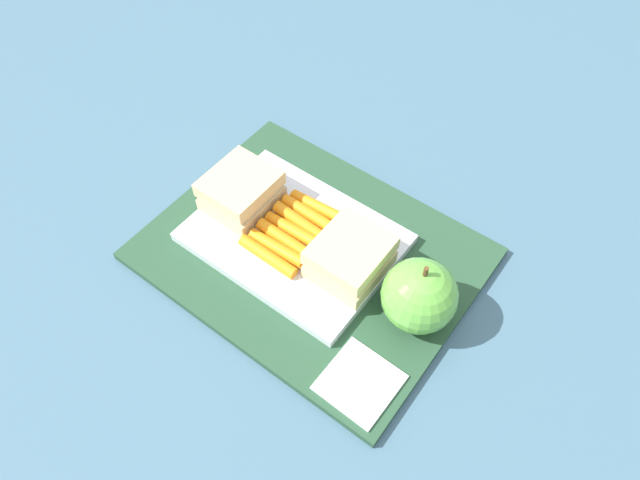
{
  "coord_description": "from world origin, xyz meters",
  "views": [
    {
      "loc": [
        0.24,
        -0.3,
        0.55
      ],
      "look_at": [
        0.01,
        0.0,
        0.04
      ],
      "focal_mm": 32.53,
      "sensor_mm": 36.0,
      "label": 1
    }
  ],
  "objects_px": {
    "food_tray": "(294,238)",
    "sandwich_half_left": "(241,191)",
    "carrot_sticks_bundle": "(294,231)",
    "sandwich_half_right": "(350,257)",
    "apple": "(422,293)",
    "paper_napkin": "(360,382)"
  },
  "relations": [
    {
      "from": "carrot_sticks_bundle",
      "to": "apple",
      "type": "distance_m",
      "value": 0.16
    },
    {
      "from": "food_tray",
      "to": "sandwich_half_right",
      "type": "distance_m",
      "value": 0.08
    },
    {
      "from": "sandwich_half_left",
      "to": "paper_napkin",
      "type": "height_order",
      "value": "sandwich_half_left"
    },
    {
      "from": "sandwich_half_right",
      "to": "carrot_sticks_bundle",
      "type": "height_order",
      "value": "sandwich_half_right"
    },
    {
      "from": "food_tray",
      "to": "sandwich_half_left",
      "type": "xyz_separation_m",
      "value": [
        -0.08,
        0.0,
        0.03
      ]
    },
    {
      "from": "food_tray",
      "to": "apple",
      "type": "bearing_deg",
      "value": 1.61
    },
    {
      "from": "food_tray",
      "to": "apple",
      "type": "distance_m",
      "value": 0.17
    },
    {
      "from": "paper_napkin",
      "to": "apple",
      "type": "bearing_deg",
      "value": 88.2
    },
    {
      "from": "food_tray",
      "to": "apple",
      "type": "height_order",
      "value": "apple"
    },
    {
      "from": "sandwich_half_right",
      "to": "carrot_sticks_bundle",
      "type": "xyz_separation_m",
      "value": [
        -0.08,
        -0.0,
        -0.02
      ]
    },
    {
      "from": "sandwich_half_right",
      "to": "carrot_sticks_bundle",
      "type": "distance_m",
      "value": 0.08
    },
    {
      "from": "sandwich_half_right",
      "to": "apple",
      "type": "height_order",
      "value": "apple"
    },
    {
      "from": "carrot_sticks_bundle",
      "to": "paper_napkin",
      "type": "xyz_separation_m",
      "value": [
        0.16,
        -0.1,
        -0.02
      ]
    },
    {
      "from": "sandwich_half_left",
      "to": "sandwich_half_right",
      "type": "height_order",
      "value": "same"
    },
    {
      "from": "sandwich_half_left",
      "to": "paper_napkin",
      "type": "relative_size",
      "value": 1.14
    },
    {
      "from": "carrot_sticks_bundle",
      "to": "paper_napkin",
      "type": "relative_size",
      "value": 1.48
    },
    {
      "from": "sandwich_half_right",
      "to": "carrot_sticks_bundle",
      "type": "bearing_deg",
      "value": -179.79
    },
    {
      "from": "food_tray",
      "to": "sandwich_half_left",
      "type": "height_order",
      "value": "sandwich_half_left"
    },
    {
      "from": "food_tray",
      "to": "sandwich_half_right",
      "type": "height_order",
      "value": "sandwich_half_right"
    },
    {
      "from": "sandwich_half_left",
      "to": "carrot_sticks_bundle",
      "type": "height_order",
      "value": "sandwich_half_left"
    },
    {
      "from": "apple",
      "to": "paper_napkin",
      "type": "distance_m",
      "value": 0.11
    },
    {
      "from": "food_tray",
      "to": "sandwich_half_left",
      "type": "relative_size",
      "value": 2.88
    }
  ]
}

